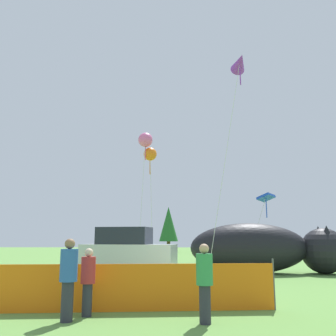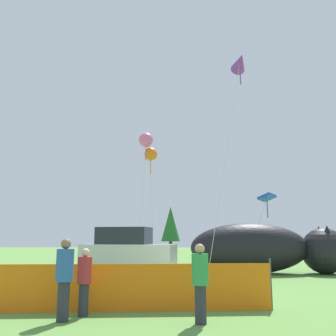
% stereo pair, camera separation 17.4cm
% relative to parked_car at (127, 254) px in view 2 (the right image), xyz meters
% --- Properties ---
extents(ground_plane, '(120.00, 120.00, 0.00)m').
position_rel_parked_car_xyz_m(ground_plane, '(2.17, -3.35, -1.11)').
color(ground_plane, '#609342').
extents(parked_car, '(4.50, 2.35, 2.32)m').
position_rel_parked_car_xyz_m(parked_car, '(0.00, 0.00, 0.00)').
color(parked_car, '#B7BCC1').
rests_on(parked_car, ground).
extents(folding_chair, '(0.49, 0.49, 0.85)m').
position_rel_parked_car_xyz_m(folding_chair, '(5.15, -2.46, -0.61)').
color(folding_chair, black).
rests_on(folding_chair, ground).
extents(inflatable_cat, '(8.13, 2.85, 2.60)m').
position_rel_parked_car_xyz_m(inflatable_cat, '(6.84, 2.64, 0.09)').
color(inflatable_cat, black).
rests_on(inflatable_cat, ground).
extents(safety_fence, '(7.42, 0.78, 1.29)m').
position_rel_parked_car_xyz_m(safety_fence, '(1.17, -7.69, -0.52)').
color(safety_fence, orange).
rests_on(safety_fence, ground).
extents(spectator_in_blue_shirt, '(0.39, 0.39, 1.81)m').
position_rel_parked_car_xyz_m(spectator_in_blue_shirt, '(-0.12, -8.91, -0.12)').
color(spectator_in_blue_shirt, '#2D2D38').
rests_on(spectator_in_blue_shirt, ground).
extents(spectator_in_green_shirt, '(0.37, 0.37, 1.70)m').
position_rel_parked_car_xyz_m(spectator_in_green_shirt, '(2.94, -9.01, -0.18)').
color(spectator_in_green_shirt, '#2D2D38').
rests_on(spectator_in_green_shirt, ground).
extents(spectator_in_grey_shirt, '(0.34, 0.34, 1.58)m').
position_rel_parked_car_xyz_m(spectator_in_grey_shirt, '(0.18, -8.32, -0.25)').
color(spectator_in_grey_shirt, '#2D2D38').
rests_on(spectator_in_grey_shirt, ground).
extents(kite_pink_octopus, '(0.91, 1.41, 8.35)m').
position_rel_parked_car_xyz_m(kite_pink_octopus, '(0.28, 5.16, 6.76)').
color(kite_pink_octopus, silver).
rests_on(kite_pink_octopus, ground).
extents(kite_blue_box, '(2.32, 1.54, 4.65)m').
position_rel_parked_car_xyz_m(kite_blue_box, '(7.94, 6.52, 3.21)').
color(kite_blue_box, silver).
rests_on(kite_blue_box, ground).
extents(kite_orange_flower, '(0.83, 1.03, 7.46)m').
position_rel_parked_car_xyz_m(kite_orange_flower, '(0.57, 5.46, 5.90)').
color(kite_orange_flower, silver).
rests_on(kite_orange_flower, ground).
extents(kite_purple_delta, '(2.49, 1.61, 11.81)m').
position_rel_parked_car_xyz_m(kite_purple_delta, '(5.74, 1.60, 10.12)').
color(kite_purple_delta, silver).
rests_on(kite_purple_delta, ground).
extents(horizon_tree_west, '(2.44, 2.44, 5.82)m').
position_rel_parked_car_xyz_m(horizon_tree_west, '(0.99, 31.23, 2.46)').
color(horizon_tree_west, brown).
rests_on(horizon_tree_west, ground).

